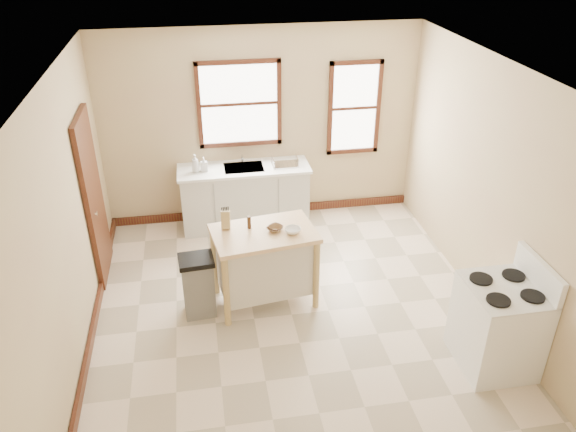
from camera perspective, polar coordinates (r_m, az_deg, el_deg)
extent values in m
plane|color=#F5DCC2|center=(6.60, 0.39, -9.98)|extent=(5.00, 5.00, 0.00)
plane|color=white|center=(5.30, 0.49, 14.23)|extent=(5.00, 5.00, 0.00)
cube|color=#CCBC86|center=(8.08, -2.73, 9.08)|extent=(4.50, 0.04, 2.80)
cube|color=#CCBC86|center=(5.90, -21.61, -1.03)|extent=(0.04, 5.00, 2.80)
cube|color=#CCBC86|center=(6.56, 20.17, 2.32)|extent=(0.04, 5.00, 2.80)
cube|color=#401511|center=(7.18, -19.15, 1.70)|extent=(0.06, 0.90, 2.10)
cube|color=#401511|center=(8.61, -2.50, 0.60)|extent=(4.50, 0.04, 0.12)
cube|color=#401511|center=(6.63, -19.24, -11.09)|extent=(0.04, 5.00, 0.12)
cylinder|color=silver|center=(8.08, -4.68, 6.18)|extent=(0.03, 0.03, 0.22)
imported|color=#B2B2B2|center=(7.84, -9.41, 5.29)|extent=(0.12, 0.12, 0.26)
imported|color=#B2B2B2|center=(7.87, -8.53, 5.23)|extent=(0.09, 0.09, 0.20)
cylinder|color=#3C2310|center=(6.35, -3.97, -0.64)|extent=(0.06, 0.06, 0.15)
imported|color=brown|center=(6.31, -1.37, -1.33)|extent=(0.23, 0.23, 0.04)
imported|color=brown|center=(6.34, -1.27, -1.19)|extent=(0.22, 0.22, 0.04)
imported|color=white|center=(6.27, 0.49, -1.50)|extent=(0.22, 0.22, 0.06)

